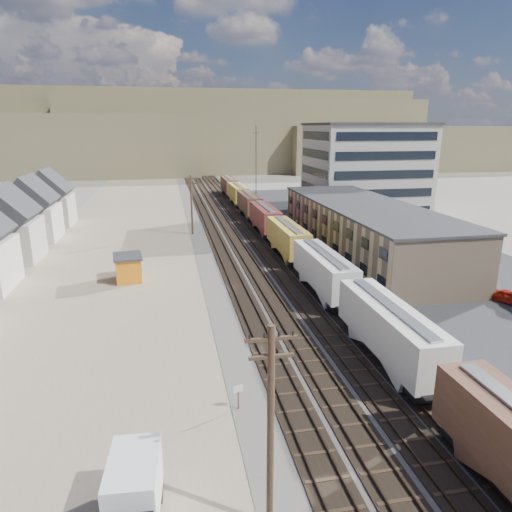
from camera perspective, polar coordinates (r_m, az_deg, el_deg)
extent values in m
plane|color=#6B6356|center=(40.58, 7.98, -10.12)|extent=(300.00, 300.00, 0.00)
cube|color=#4C4742|center=(87.10, -2.62, 4.15)|extent=(18.00, 200.00, 0.06)
cube|color=#88705D|center=(76.85, -16.42, 1.91)|extent=(24.00, 180.00, 0.03)
cube|color=#232326|center=(79.41, 14.96, 2.46)|extent=(26.00, 120.00, 0.04)
cube|color=black|center=(86.52, -5.91, 4.05)|extent=(2.60, 200.00, 0.08)
cube|color=#38281E|center=(86.44, -6.39, 4.10)|extent=(0.08, 200.00, 0.16)
cube|color=#38281E|center=(86.56, -5.44, 4.15)|extent=(0.08, 200.00, 0.16)
cube|color=black|center=(86.82, -3.93, 4.13)|extent=(2.60, 200.00, 0.08)
cube|color=#38281E|center=(86.72, -4.41, 4.19)|extent=(0.08, 200.00, 0.16)
cube|color=#38281E|center=(86.89, -3.47, 4.23)|extent=(0.08, 200.00, 0.16)
cube|color=black|center=(87.23, -1.97, 4.22)|extent=(2.60, 200.00, 0.08)
cube|color=#38281E|center=(87.10, -2.44, 4.28)|extent=(0.08, 200.00, 0.16)
cube|color=#38281E|center=(87.32, -1.51, 4.31)|extent=(0.08, 200.00, 0.16)
cube|color=black|center=(87.70, -0.16, 4.29)|extent=(2.60, 200.00, 0.08)
cube|color=#38281E|center=(87.55, -0.62, 4.35)|extent=(0.08, 200.00, 0.16)
cube|color=#38281E|center=(87.81, 0.30, 4.39)|extent=(0.08, 200.00, 0.16)
cube|color=black|center=(30.34, 25.16, -19.74)|extent=(2.20, 2.20, 0.90)
cube|color=black|center=(33.78, 20.06, -15.26)|extent=(2.20, 2.20, 0.90)
cube|color=black|center=(41.71, 12.95, -8.51)|extent=(2.20, 2.20, 0.90)
cube|color=beige|center=(36.70, 16.34, -8.56)|extent=(3.00, 13.34, 3.40)
cube|color=#B7B7B2|center=(36.02, 16.56, -5.98)|extent=(0.90, 12.32, 0.16)
cube|color=black|center=(45.98, 10.44, -6.02)|extent=(2.20, 2.20, 0.90)
cube|color=black|center=(54.97, 6.64, -2.19)|extent=(2.20, 2.20, 0.90)
cube|color=beige|center=(49.74, 8.46, -1.60)|extent=(3.00, 13.34, 3.40)
cube|color=#B7B7B2|center=(49.24, 8.55, 0.37)|extent=(0.90, 12.33, 0.16)
cube|color=black|center=(59.57, 5.19, -0.72)|extent=(2.20, 2.20, 0.90)
cube|color=black|center=(69.03, 2.87, 1.64)|extent=(2.20, 2.20, 0.90)
cube|color=gold|center=(63.74, 3.98, 2.41)|extent=(3.00, 13.34, 3.40)
cube|color=#B7B7B2|center=(63.35, 4.01, 3.98)|extent=(0.90, 12.33, 0.16)
cube|color=black|center=(73.80, 1.94, 2.58)|extent=(2.20, 2.20, 0.90)
cube|color=black|center=(83.49, 0.39, 4.15)|extent=(2.20, 2.20, 0.90)
cube|color=maroon|center=(78.19, 1.12, 4.96)|extent=(3.00, 13.34, 3.40)
cube|color=#B7B7B2|center=(77.88, 1.13, 6.24)|extent=(0.90, 12.33, 0.16)
cube|color=black|center=(88.35, -0.26, 4.81)|extent=(2.20, 2.20, 0.90)
cube|color=black|center=(98.17, -1.37, 5.92)|extent=(2.20, 2.20, 0.90)
cube|color=#4C3420|center=(92.89, -0.85, 6.70)|extent=(3.00, 13.34, 3.40)
cube|color=#B7B7B2|center=(92.62, -0.85, 7.78)|extent=(0.90, 12.33, 0.16)
cube|color=black|center=(103.08, -1.84, 6.39)|extent=(2.20, 2.20, 0.90)
cube|color=black|center=(112.99, -2.67, 7.22)|extent=(2.20, 2.20, 0.90)
cube|color=gold|center=(107.72, -2.29, 7.95)|extent=(3.00, 13.34, 3.40)
cube|color=#B7B7B2|center=(107.49, -2.30, 8.89)|extent=(0.90, 12.32, 0.16)
cube|color=black|center=(117.94, -3.03, 7.58)|extent=(2.20, 2.20, 0.90)
cube|color=black|center=(127.90, -3.68, 8.21)|extent=(2.20, 2.20, 0.90)
cube|color=#4C3420|center=(122.64, -3.39, 8.90)|extent=(3.00, 13.34, 3.40)
cube|color=#B7B7B2|center=(122.44, -3.40, 9.73)|extent=(0.90, 12.32, 0.16)
cube|color=tan|center=(66.90, 13.43, 3.18)|extent=(12.00, 40.00, 7.00)
cube|color=#2D2D30|center=(66.23, 13.62, 6.22)|extent=(12.40, 40.40, 0.30)
cube|color=black|center=(64.96, 8.48, 1.90)|extent=(0.12, 36.00, 1.20)
cube|color=black|center=(64.31, 8.58, 4.49)|extent=(0.12, 36.00, 1.20)
cube|color=#9E998E|center=(98.45, 13.47, 10.37)|extent=(22.00, 18.00, 18.00)
cube|color=#2D2D30|center=(98.07, 13.82, 15.72)|extent=(22.60, 18.60, 0.50)
cube|color=black|center=(94.47, 7.24, 10.46)|extent=(0.12, 16.00, 16.00)
cube|color=black|center=(90.32, 15.83, 9.75)|extent=(20.00, 0.12, 16.00)
cylinder|color=#382619|center=(21.07, 1.83, -21.11)|extent=(0.32, 0.32, 10.00)
cube|color=#382619|center=(18.76, 1.95, -10.30)|extent=(2.20, 0.14, 0.14)
cube|color=#382619|center=(19.12, 1.92, -12.46)|extent=(1.90, 0.14, 0.14)
cylinder|color=black|center=(18.82, 3.76, -9.73)|extent=(0.08, 0.08, 0.22)
cylinder|color=#382619|center=(77.54, -8.05, 6.29)|extent=(0.32, 0.32, 10.00)
cube|color=#382619|center=(76.94, -8.18, 9.52)|extent=(2.20, 0.14, 0.14)
cube|color=#382619|center=(77.03, -8.16, 8.93)|extent=(1.90, 0.14, 0.14)
cylinder|color=black|center=(76.96, -7.73, 9.65)|extent=(0.08, 0.08, 0.22)
cylinder|color=black|center=(96.55, 0.00, 10.70)|extent=(0.16, 0.16, 18.00)
cube|color=black|center=(96.17, 0.00, 15.15)|extent=(1.20, 0.08, 0.08)
cube|color=#9E998E|center=(70.50, -28.61, 1.67)|extent=(8.00, 8.00, 5.50)
cube|color=#2D2D30|center=(69.81, -29.00, 4.57)|extent=(8.15, 8.16, 8.15)
cube|color=#B7B2A8|center=(81.75, -26.20, 3.70)|extent=(8.00, 8.00, 5.50)
cube|color=#2D2D30|center=(81.16, -26.52, 6.21)|extent=(8.15, 8.16, 8.15)
cube|color=#9E998E|center=(93.19, -24.38, 5.22)|extent=(8.00, 8.00, 5.50)
cube|color=#2D2D30|center=(92.68, -24.64, 7.44)|extent=(8.15, 8.16, 8.15)
cube|color=brown|center=(190.58, -26.10, 12.28)|extent=(120.00, 40.00, 22.00)
cube|color=brown|center=(197.10, -1.59, 14.77)|extent=(140.00, 45.00, 28.00)
cube|color=brown|center=(211.06, 18.50, 12.70)|extent=(110.00, 38.00, 18.00)
cube|color=brown|center=(214.42, -10.73, 15.13)|extent=(200.00, 60.00, 32.00)
cube|color=silver|center=(24.06, -14.97, -25.73)|extent=(2.52, 3.93, 2.47)
cylinder|color=black|center=(25.49, -11.98, -27.13)|extent=(0.34, 0.87, 0.85)
cube|color=orange|center=(56.26, -15.67, -1.53)|extent=(3.31, 4.14, 2.87)
cube|color=#2D2D30|center=(55.84, -15.79, -0.04)|extent=(3.74, 4.57, 0.24)
cube|color=black|center=(56.29, -14.18, -1.31)|extent=(0.21, 0.96, 0.96)
cylinder|color=#382619|center=(30.87, -2.23, -17.58)|extent=(0.09, 0.09, 1.33)
cube|color=silver|center=(30.42, -2.24, -16.27)|extent=(0.66, 0.19, 0.50)
imported|color=#AE1E10|center=(54.15, 29.25, -4.55)|extent=(3.11, 4.24, 1.34)
imported|color=navy|center=(85.98, 15.68, 3.90)|extent=(4.93, 5.85, 1.49)
imported|color=silver|center=(88.78, 19.51, 3.91)|extent=(3.10, 4.42, 1.40)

